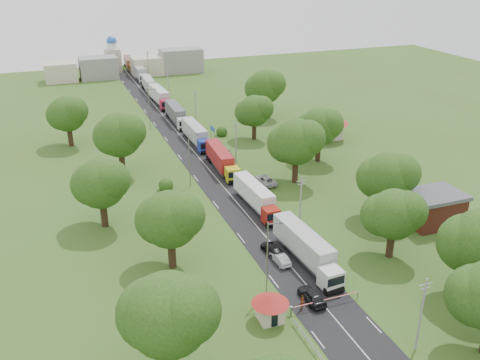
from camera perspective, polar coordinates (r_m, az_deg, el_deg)
name	(u,v)px	position (r m, az deg, el deg)	size (l,w,h in m)	color
ground	(249,217)	(85.90, 0.95, -3.95)	(260.00, 260.00, 0.00)	#3B561C
road	(211,172)	(103.03, -3.12, 0.86)	(8.00, 200.00, 0.04)	black
boom_barrier	(315,303)	(65.69, 8.01, -12.86)	(9.22, 0.35, 1.18)	slate
guard_booth	(270,305)	(62.77, 3.24, -13.14)	(4.40, 4.40, 3.45)	beige
info_sign	(212,131)	(116.86, -2.95, 5.21)	(0.12, 3.10, 4.10)	slate
pole_0	(421,314)	(60.27, 18.76, -13.34)	(1.60, 0.24, 9.00)	gray
pole_1	(301,203)	(80.16, 6.47, -2.48)	(1.60, 0.24, 9.00)	gray
pole_2	(236,144)	(103.86, -0.44, 3.85)	(1.60, 0.24, 9.00)	gray
pole_3	(196,107)	(129.30, -4.76, 7.74)	(1.60, 0.24, 9.00)	gray
pole_4	(168,82)	(155.61, -7.68, 10.32)	(1.60, 0.24, 9.00)	gray
pole_5	(148,64)	(182.43, -9.78, 12.12)	(1.60, 0.24, 9.00)	gray
lamp_0	(268,255)	(65.30, 3.05, -7.96)	(2.03, 0.22, 10.00)	slate
lamp_1	(190,157)	(95.13, -5.34, 2.42)	(2.03, 0.22, 10.00)	slate
lamp_2	(150,107)	(127.62, -9.62, 7.69)	(2.03, 0.22, 10.00)	slate
tree_2	(394,214)	(75.30, 16.06, -3.48)	(8.00, 8.00, 10.10)	#382616
tree_3	(388,176)	(85.63, 15.51, 0.39)	(8.80, 8.80, 11.07)	#382616
tree_4	(296,141)	(96.25, 5.99, 4.11)	(9.60, 9.60, 12.05)	#382616
tree_5	(319,127)	(107.16, 8.43, 5.65)	(8.80, 8.80, 11.07)	#382616
tree_6	(254,111)	(119.10, 1.51, 7.40)	(8.00, 8.00, 10.10)	#382616
tree_7	(265,87)	(135.54, 2.69, 9.92)	(9.60, 9.60, 12.05)	#382616
tree_9	(168,314)	(52.50, -7.72, -13.93)	(9.60, 9.60, 12.05)	#382616
tree_10	(170,219)	(70.31, -7.52, -4.13)	(8.80, 8.80, 11.07)	#382616
tree_11	(100,183)	(82.85, -14.68, -0.31)	(8.80, 8.80, 11.07)	#382616
tree_12	(119,135)	(101.87, -12.75, 4.75)	(9.60, 9.60, 12.05)	#382616
tree_13	(67,114)	(120.53, -17.96, 6.76)	(8.80, 8.80, 11.07)	#382616
house_brick	(433,208)	(88.07, 19.93, -2.82)	(8.60, 6.60, 5.20)	maroon
house_cream	(325,123)	(121.83, 9.01, 6.03)	(10.08, 10.08, 5.80)	beige
distant_town	(131,66)	(186.68, -11.54, 11.87)	(52.00, 8.00, 8.00)	gray
church	(113,57)	(193.46, -13.40, 12.69)	(5.00, 5.00, 12.30)	beige
truck_0	(307,248)	(73.42, 7.12, -7.24)	(3.47, 15.65, 4.32)	silver
truck_1	(256,196)	(87.90, 1.71, -1.76)	(2.99, 14.33, 3.96)	maroon
truck_2	(221,159)	(103.16, -2.01, 2.21)	(3.18, 14.82, 4.10)	gold
truck_3	(196,134)	(117.98, -4.74, 4.92)	(2.65, 14.81, 4.10)	#1A2F9E
truck_4	(176,114)	(133.27, -6.83, 7.02)	(2.74, 14.83, 4.11)	silver
truck_5	(160,96)	(150.06, -8.56, 8.83)	(3.24, 15.62, 4.32)	#A11833
truck_6	(149,85)	(164.34, -9.69, 9.97)	(3.10, 14.35, 3.96)	#215834
truck_7	(139,72)	(181.63, -10.69, 11.22)	(2.75, 15.21, 4.21)	silver
truck_8	(129,63)	(198.08, -11.71, 12.09)	(3.20, 14.20, 3.92)	brown
car_lane_front	(312,296)	(66.94, 7.67, -12.15)	(1.91, 4.74, 1.62)	black
car_lane_mid	(280,259)	(73.87, 4.30, -8.37)	(1.42, 4.08, 1.35)	#A6AAAE
car_lane_rear	(272,249)	(75.95, 3.45, -7.37)	(1.90, 4.68, 1.36)	black
car_verge_near	(265,180)	(97.45, 2.74, -0.02)	(2.53, 5.49, 1.52)	#B4B4B4
car_verge_far	(227,153)	(110.34, -1.40, 2.85)	(1.67, 4.16, 1.42)	#4F5055
pedestrian_near	(302,303)	(65.42, 6.66, -12.86)	(0.71, 0.47, 1.95)	gray
pedestrian_booth	(281,318)	(63.20, 4.37, -14.45)	(0.77, 0.60, 1.57)	gray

